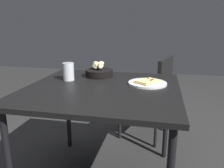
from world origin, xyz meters
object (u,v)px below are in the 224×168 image
at_px(beer_glass, 68,73).
at_px(chair_near, 152,92).
at_px(pizza_plate, 147,83).
at_px(bread_basket, 99,72).
at_px(dining_table, 103,96).

height_order(beer_glass, chair_near, beer_glass).
distance_m(pizza_plate, chair_near, 0.72).
relative_size(pizza_plate, beer_glass, 2.04).
height_order(bread_basket, chair_near, bread_basket).
height_order(dining_table, bread_basket, bread_basket).
relative_size(beer_glass, chair_near, 0.16).
xyz_separation_m(beer_glass, chair_near, (0.68, -0.61, -0.32)).
distance_m(pizza_plate, beer_glass, 0.59).
bearing_deg(pizza_plate, bread_basket, 67.21).
relative_size(bread_basket, beer_glass, 1.67).
xyz_separation_m(pizza_plate, bread_basket, (0.17, 0.40, 0.03)).
bearing_deg(chair_near, pizza_plate, 178.35).
relative_size(dining_table, chair_near, 1.21).
xyz_separation_m(dining_table, beer_glass, (0.12, 0.29, 0.12)).
relative_size(dining_table, beer_glass, 7.76).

